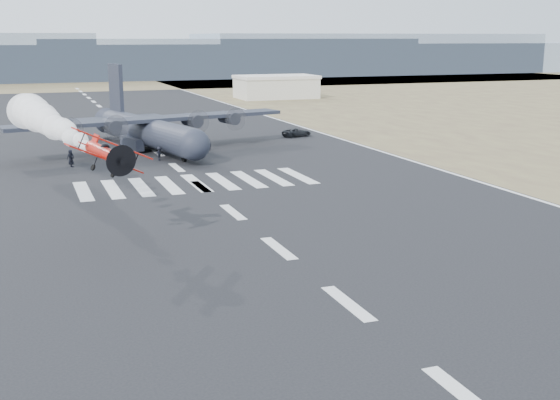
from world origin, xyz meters
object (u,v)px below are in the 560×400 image
support_vehicle (297,132)px  crew_b (120,150)px  crew_e (71,157)px  transport_aircraft (146,129)px  crew_c (159,154)px  crew_g (210,145)px  crew_h (174,145)px  hangar_right (276,87)px  aerobatic_biplane (106,153)px  crew_d (71,160)px  crew_a (173,150)px  crew_f (195,152)px

support_vehicle → crew_b: crew_b is taller
support_vehicle → crew_b: bearing=93.6°
crew_e → transport_aircraft: bearing=-160.5°
crew_c → crew_b: bearing=99.0°
support_vehicle → crew_c: 28.99m
crew_g → crew_h: size_ratio=0.88×
hangar_right → crew_e: size_ratio=11.13×
crew_b → crew_e: (-6.64, -3.65, 0.08)m
aerobatic_biplane → crew_c: 38.32m
support_vehicle → crew_d: size_ratio=2.64×
aerobatic_biplane → crew_d: 35.87m
crew_a → transport_aircraft: bearing=-138.0°
transport_aircraft → crew_a: transport_aircraft is taller
crew_e → aerobatic_biplane: bearing=72.5°
hangar_right → crew_c: size_ratio=11.36×
crew_e → crew_h: bearing=-177.2°
crew_e → crew_g: bearing=176.5°
crew_e → crew_f: size_ratio=1.07×
crew_d → crew_e: size_ratio=0.99×
aerobatic_biplane → crew_h: 45.38m
transport_aircraft → crew_d: 15.37m
transport_aircraft → crew_h: 4.90m
crew_b → crew_e: 7.58m
crew_c → crew_e: crew_e is taller
crew_e → crew_f: bearing=158.8°
crew_a → crew_e: (-13.44, -1.80, 0.12)m
support_vehicle → crew_g: 18.82m
support_vehicle → crew_g: crew_g is taller
crew_d → crew_f: (15.85, 1.10, -0.05)m
crew_g → crew_d: bearing=87.2°
crew_f → support_vehicle: bearing=165.6°
crew_a → crew_f: bearing=62.6°
hangar_right → crew_c: hangar_right is taller
crew_h → crew_c: bearing=90.8°
crew_a → crew_b: size_ratio=0.96×
support_vehicle → crew_e: size_ratio=2.62×
crew_a → crew_h: size_ratio=0.90×
hangar_right → crew_c: bearing=-119.1°
support_vehicle → crew_f: 24.86m
aerobatic_biplane → support_vehicle: size_ratio=1.26×
aerobatic_biplane → transport_aircraft: bearing=68.1°
aerobatic_biplane → transport_aircraft: size_ratio=0.15×
transport_aircraft → crew_b: bearing=-145.6°
crew_b → crew_f: bearing=-159.1°
transport_aircraft → crew_b: size_ratio=23.80×
hangar_right → crew_a: (-44.52, -81.34, -2.20)m
crew_c → aerobatic_biplane: bearing=-140.0°
crew_a → crew_b: (-6.80, 1.85, 0.04)m
crew_a → crew_e: bearing=-60.4°
aerobatic_biplane → crew_g: (19.06, 42.28, -6.36)m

